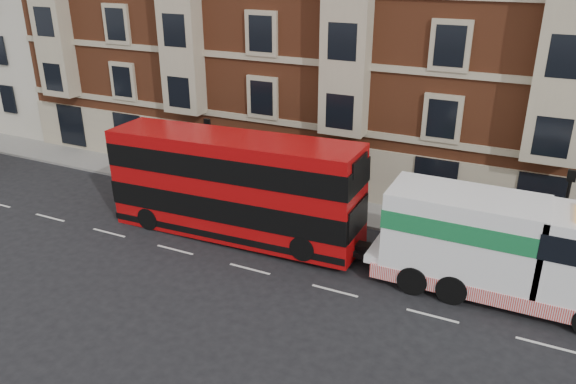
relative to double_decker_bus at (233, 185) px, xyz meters
The scene contains 9 objects.
ground 4.30m from the double_decker_bus, 48.38° to the right, with size 120.00×120.00×0.00m, color black.
sidewalk 6.05m from the double_decker_bus, 65.85° to the left, with size 90.00×3.00×0.15m, color slate.
victorian_terrace 14.76m from the double_decker_bus, 77.64° to the left, with size 45.00×12.00×20.40m.
cream_block 30.58m from the double_decker_bus, 157.53° to the left, with size 16.00×10.00×16.80m.
lamp_post_west 5.27m from the double_decker_bus, 135.62° to the left, with size 0.35×0.15×4.35m.
lamp_post_east 14.70m from the double_decker_bus, 14.51° to the left, with size 0.35×0.15×4.35m.
double_decker_bus is the anchor object (origin of this frame).
tow_truck 12.08m from the double_decker_bus, ahead, with size 10.00×2.96×4.17m.
pedestrian 6.29m from the double_decker_bus, 124.62° to the left, with size 0.67×0.44×1.85m, color #1C1E39.
Camera 1 is at (10.75, -18.50, 12.79)m, focal length 35.00 mm.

